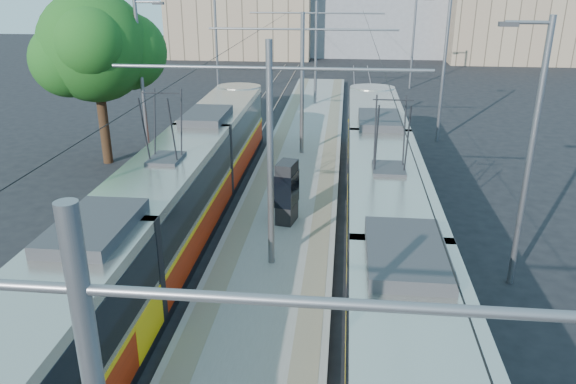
# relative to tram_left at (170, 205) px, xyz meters

# --- Properties ---
(platform) EXTENTS (4.00, 50.00, 0.30)m
(platform) POSITION_rel_tram_left_xyz_m (3.60, 7.91, -1.56)
(platform) COLOR gray
(platform) RESTS_ON ground
(tactile_strip_left) EXTENTS (0.70, 50.00, 0.01)m
(tactile_strip_left) POSITION_rel_tram_left_xyz_m (2.15, 7.91, -1.40)
(tactile_strip_left) COLOR gray
(tactile_strip_left) RESTS_ON platform
(tactile_strip_right) EXTENTS (0.70, 50.00, 0.01)m
(tactile_strip_right) POSITION_rel_tram_left_xyz_m (5.05, 7.91, -1.40)
(tactile_strip_right) COLOR gray
(tactile_strip_right) RESTS_ON platform
(rails) EXTENTS (8.71, 70.00, 0.03)m
(rails) POSITION_rel_tram_left_xyz_m (3.60, 7.91, -1.69)
(rails) COLOR gray
(rails) RESTS_ON ground
(tram_left) EXTENTS (2.43, 27.81, 5.50)m
(tram_left) POSITION_rel_tram_left_xyz_m (0.00, 0.00, 0.00)
(tram_left) COLOR black
(tram_left) RESTS_ON ground
(tram_right) EXTENTS (2.43, 29.26, 5.50)m
(tram_right) POSITION_rel_tram_left_xyz_m (7.20, -0.29, 0.15)
(tram_right) COLOR black
(tram_right) RESTS_ON ground
(catenary) EXTENTS (9.20, 70.00, 7.00)m
(catenary) POSITION_rel_tram_left_xyz_m (3.60, 5.06, 2.81)
(catenary) COLOR slate
(catenary) RESTS_ON platform
(street_lamps) EXTENTS (15.18, 38.22, 8.00)m
(street_lamps) POSITION_rel_tram_left_xyz_m (3.60, 11.91, 2.47)
(street_lamps) COLOR slate
(street_lamps) RESTS_ON ground
(shelter) EXTENTS (0.85, 1.16, 2.34)m
(shelter) POSITION_rel_tram_left_xyz_m (3.76, 2.15, -0.19)
(shelter) COLOR black
(shelter) RESTS_ON platform
(tree) EXTENTS (5.78, 5.34, 8.39)m
(tree) POSITION_rel_tram_left_xyz_m (-5.81, 9.36, 3.97)
(tree) COLOR #382314
(tree) RESTS_ON ground
(building_right) EXTENTS (14.28, 10.20, 11.21)m
(building_right) POSITION_rel_tram_left_xyz_m (23.60, 48.91, 3.90)
(building_right) COLOR #9E866B
(building_right) RESTS_ON ground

